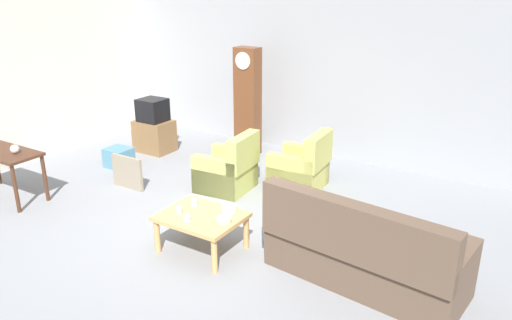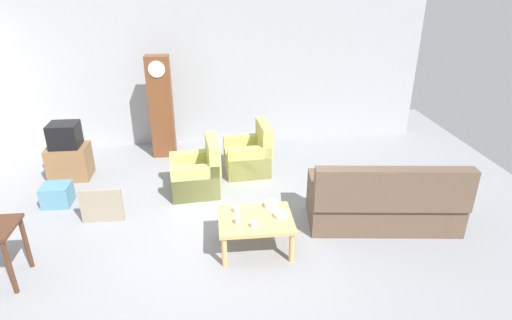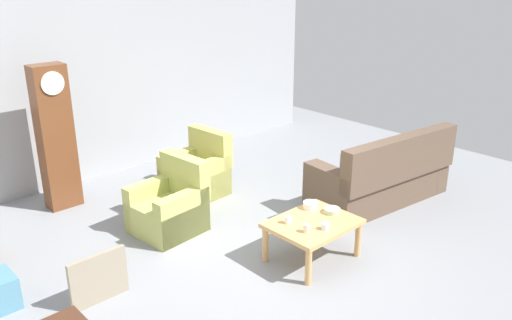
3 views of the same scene
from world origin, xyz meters
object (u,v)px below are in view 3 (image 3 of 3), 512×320
at_px(armchair_olive_near, 170,208).
at_px(bowl_shallow_green, 332,210).
at_px(couch_floral, 382,178).
at_px(coffee_table_wood, 313,227).
at_px(armchair_olive_far, 197,174).
at_px(grandfather_clock, 56,138).
at_px(bowl_white_stacked, 310,205).
at_px(cup_blue_rimmed, 325,226).
at_px(cup_cream_tall, 307,228).
at_px(framed_picture_leaning, 99,278).
at_px(cup_white_porcelain, 288,220).

relative_size(armchair_olive_near, bowl_shallow_green, 4.81).
height_order(couch_floral, armchair_olive_near, couch_floral).
xyz_separation_m(armchair_olive_near, coffee_table_wood, (0.79, -1.67, 0.09)).
height_order(armchair_olive_far, grandfather_clock, grandfather_clock).
bearing_deg(couch_floral, bowl_white_stacked, -175.96).
bearing_deg(bowl_shallow_green, cup_blue_rimmed, -150.42).
height_order(coffee_table_wood, cup_cream_tall, cup_cream_tall).
xyz_separation_m(coffee_table_wood, framed_picture_leaning, (-2.16, 0.89, -0.14)).
bearing_deg(cup_cream_tall, cup_blue_rimmed, -26.38).
bearing_deg(cup_white_porcelain, bowl_white_stacked, 10.29).
bearing_deg(cup_cream_tall, couch_floral, 12.76).
bearing_deg(framed_picture_leaning, cup_white_porcelain, -20.73).
bearing_deg(couch_floral, bowl_shallow_green, -166.74).
distance_m(armchair_olive_far, grandfather_clock, 1.99).
bearing_deg(bowl_shallow_green, armchair_olive_far, 94.69).
bearing_deg(cup_cream_tall, bowl_shallow_green, 11.41).
xyz_separation_m(armchair_olive_near, armchair_olive_far, (0.92, 0.67, 0.00)).
height_order(armchair_olive_near, cup_cream_tall, armchair_olive_near).
xyz_separation_m(framed_picture_leaning, cup_white_porcelain, (1.93, -0.73, 0.25)).
height_order(armchair_olive_far, cup_white_porcelain, armchair_olive_far).
height_order(couch_floral, bowl_white_stacked, couch_floral).
relative_size(couch_floral, armchair_olive_near, 2.38).
bearing_deg(bowl_white_stacked, bowl_shallow_green, -69.31).
bearing_deg(bowl_white_stacked, couch_floral, 4.04).
bearing_deg(grandfather_clock, armchair_olive_far, -30.49).
height_order(cup_white_porcelain, bowl_shallow_green, cup_white_porcelain).
bearing_deg(cup_cream_tall, coffee_table_wood, 26.12).
bearing_deg(cup_white_porcelain, couch_floral, 5.45).
height_order(armchair_olive_near, framed_picture_leaning, armchair_olive_near).
xyz_separation_m(coffee_table_wood, cup_blue_rimmed, (-0.04, -0.21, 0.10)).
xyz_separation_m(armchair_olive_far, cup_cream_tall, (-0.38, -2.46, 0.21)).
bearing_deg(cup_cream_tall, cup_white_porcelain, 89.47).
bearing_deg(bowl_shallow_green, framed_picture_leaning, 160.29).
distance_m(framed_picture_leaning, bowl_shallow_green, 2.66).
xyz_separation_m(armchair_olive_near, grandfather_clock, (-0.68, 1.61, 0.69)).
height_order(armchair_olive_far, bowl_shallow_green, armchair_olive_far).
distance_m(armchair_olive_near, bowl_white_stacked, 1.77).
xyz_separation_m(couch_floral, framed_picture_leaning, (-4.04, 0.53, -0.09)).
height_order(grandfather_clock, cup_cream_tall, grandfather_clock).
xyz_separation_m(couch_floral, armchair_olive_far, (-1.74, 1.98, -0.05)).
relative_size(couch_floral, cup_white_porcelain, 24.53).
distance_m(couch_floral, cup_white_porcelain, 2.13).
relative_size(cup_cream_tall, bowl_shallow_green, 0.47).
bearing_deg(cup_cream_tall, armchair_olive_near, 107.06).
height_order(framed_picture_leaning, cup_blue_rimmed, cup_blue_rimmed).
xyz_separation_m(armchair_olive_far, bowl_shallow_green, (0.19, -2.34, 0.19)).
bearing_deg(cup_blue_rimmed, bowl_white_stacked, 58.87).
bearing_deg(bowl_shallow_green, bowl_white_stacked, 110.69).
height_order(coffee_table_wood, cup_blue_rimmed, cup_blue_rimmed).
xyz_separation_m(grandfather_clock, cup_white_porcelain, (1.23, -3.13, -0.48)).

